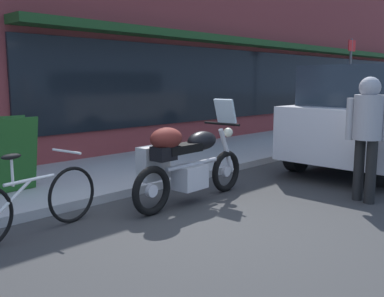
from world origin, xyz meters
TOP-DOWN VIEW (x-y plane):
  - ground_plane at (0.00, 0.00)m, footprint 80.00×80.00m
  - storefront_building at (8.30, 4.11)m, footprint 24.60×0.90m
  - sidewalk_curb at (9.00, 2.66)m, footprint 30.00×2.59m
  - touring_motorcycle at (0.51, 0.57)m, footprint 2.15×0.62m
  - parked_bicycle at (-1.48, 0.89)m, footprint 1.73×0.48m
  - parked_minivan at (4.90, -0.38)m, footprint 4.73×2.13m
  - pedestrian_walking at (2.30, -1.13)m, footprint 0.48×0.54m
  - sandwich_board_sign at (-0.95, 2.43)m, footprint 0.55×0.43m
  - parking_sign_pole at (9.12, 2.19)m, footprint 0.44×0.07m

SIDE VIEW (x-z plane):
  - ground_plane at x=0.00m, z-range 0.00..0.00m
  - sidewalk_curb at x=9.00m, z-range 0.00..0.12m
  - parked_bicycle at x=-1.48m, z-range -0.09..0.83m
  - touring_motorcycle at x=0.51m, z-range -0.10..1.29m
  - sandwich_board_sign at x=-0.95m, z-range 0.13..1.16m
  - parked_minivan at x=4.90m, z-range 0.05..1.94m
  - pedestrian_walking at x=2.30m, z-range 0.22..1.92m
  - parking_sign_pole at x=9.12m, z-range 0.36..3.09m
  - storefront_building at x=8.30m, z-range -0.06..5.88m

